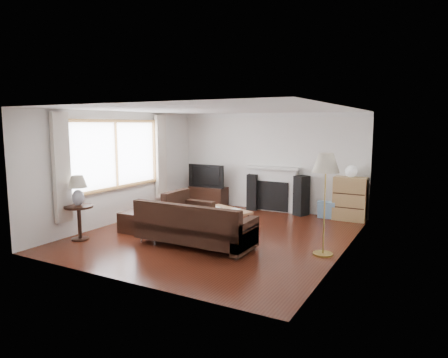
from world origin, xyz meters
The scene contains 17 objects.
room centered at (0.00, 0.00, 1.25)m, with size 5.10×5.60×2.54m.
window centered at (-2.45, -0.20, 1.55)m, with size 0.12×2.74×1.54m, color brown.
curtain_near centered at (-2.40, -1.72, 1.40)m, with size 0.10×0.35×2.10m, color beige.
curtain_far centered at (-2.40, 1.32, 1.40)m, with size 0.10×0.35×2.10m, color beige.
fireplace centered at (0.15, 2.64, 0.57)m, with size 1.40×0.26×1.15m, color white.
tv_stand centered at (-1.68, 2.49, 0.26)m, with size 1.02×0.46×0.51m, color black.
television centered at (-1.68, 2.49, 0.82)m, with size 1.08×0.14×0.62m, color black.
speaker_left centered at (-0.37, 2.55, 0.47)m, with size 0.26×0.31×0.93m, color black.
speaker_right centered at (0.95, 2.52, 0.49)m, with size 0.27×0.32×0.97m, color black.
bookshelf centered at (2.10, 2.53, 0.51)m, with size 0.74×0.35×1.01m, color #9F7B49.
globe_lamp centered at (2.10, 2.53, 1.15)m, with size 0.27×0.27×0.27m, color white.
sectional_sofa centered at (0.02, -0.84, 0.38)m, with size 2.37×1.73×0.77m, color black.
coffee_table centered at (-0.06, 0.43, 0.22)m, with size 1.11×0.61×0.43m, color #A6754F.
footstool centered at (-1.62, -0.63, 0.21)m, with size 0.50×0.50×0.42m, color black.
floor_lamp centered at (2.22, -0.23, 0.87)m, with size 0.45×0.45×1.74m, color #A38438.
side_table centered at (-2.15, -1.58, 0.33)m, with size 0.54×0.54×0.67m, color black.
table_lamp centered at (-2.15, -1.58, 0.96)m, with size 0.36×0.36×0.57m, color silver.
Camera 1 is at (3.89, -6.82, 2.21)m, focal length 32.00 mm.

